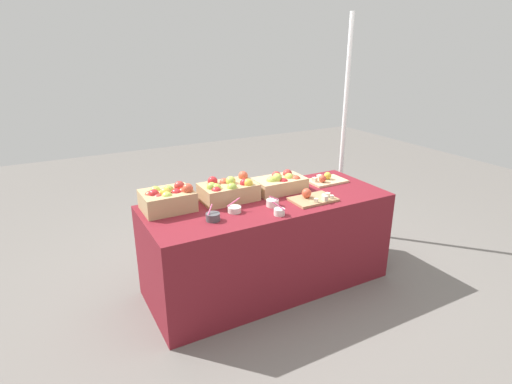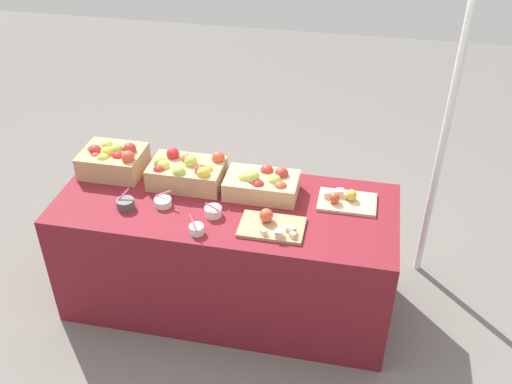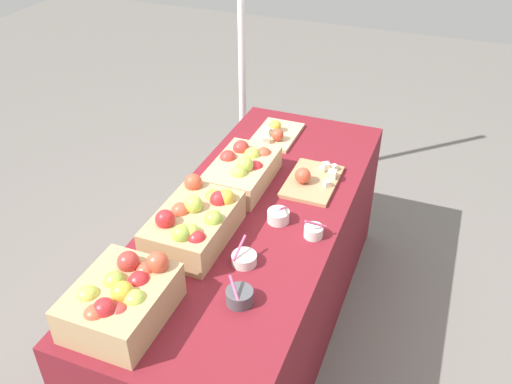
{
  "view_description": "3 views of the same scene",
  "coord_description": "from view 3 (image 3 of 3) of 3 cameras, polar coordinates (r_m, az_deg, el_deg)",
  "views": [
    {
      "loc": [
        -1.49,
        -2.53,
        1.87
      ],
      "look_at": [
        -0.11,
        -0.01,
        0.83
      ],
      "focal_mm": 28.9,
      "sensor_mm": 36.0,
      "label": 1
    },
    {
      "loc": [
        0.69,
        -2.53,
        2.62
      ],
      "look_at": [
        0.17,
        0.04,
        0.81
      ],
      "focal_mm": 40.75,
      "sensor_mm": 36.0,
      "label": 2
    },
    {
      "loc": [
        -1.76,
        -0.7,
        2.13
      ],
      "look_at": [
        -0.06,
        -0.03,
        0.88
      ],
      "focal_mm": 38.38,
      "sensor_mm": 36.0,
      "label": 3
    }
  ],
  "objects": [
    {
      "name": "sample_bowl_mid",
      "position": [
        2.07,
        -1.26,
        -6.96
      ],
      "size": [
        0.1,
        0.1,
        0.1
      ],
      "color": "silver",
      "rests_on": "table"
    },
    {
      "name": "sample_bowl_extra",
      "position": [
        1.92,
        -1.74,
        -10.81
      ],
      "size": [
        0.1,
        0.1,
        0.11
      ],
      "color": "#4C4C51",
      "rests_on": "table"
    },
    {
      "name": "apple_crate_middle",
      "position": [
        2.16,
        -6.38,
        -3.15
      ],
      "size": [
        0.42,
        0.27,
        0.18
      ],
      "color": "tan",
      "rests_on": "table"
    },
    {
      "name": "table",
      "position": [
        2.59,
        -0.23,
        -8.51
      ],
      "size": [
        1.9,
        0.76,
        0.74
      ],
      "primitive_type": "cube",
      "color": "maroon",
      "rests_on": "ground_plane"
    },
    {
      "name": "apple_crate_left",
      "position": [
        1.88,
        -13.83,
        -10.8
      ],
      "size": [
        0.36,
        0.29,
        0.2
      ],
      "color": "tan",
      "rests_on": "table"
    },
    {
      "name": "sample_bowl_near",
      "position": [
        2.2,
        6.02,
        -4.1
      ],
      "size": [
        0.09,
        0.09,
        0.1
      ],
      "color": "silver",
      "rests_on": "table"
    },
    {
      "name": "ground_plane",
      "position": [
        2.85,
        -0.21,
        -13.98
      ],
      "size": [
        10.0,
        10.0,
        0.0
      ],
      "primitive_type": "plane",
      "color": "slate"
    },
    {
      "name": "tent_pole",
      "position": [
        3.35,
        -1.51,
        15.8
      ],
      "size": [
        0.04,
        0.04,
        2.13
      ],
      "primitive_type": "cylinder",
      "color": "white",
      "rests_on": "ground_plane"
    },
    {
      "name": "apple_crate_right",
      "position": [
        2.5,
        -1.36,
        2.32
      ],
      "size": [
        0.41,
        0.25,
        0.17
      ],
      "color": "tan",
      "rests_on": "table"
    },
    {
      "name": "cutting_board_back",
      "position": [
        2.9,
        2.08,
        6.12
      ],
      "size": [
        0.32,
        0.21,
        0.08
      ],
      "color": "#D1B284",
      "rests_on": "table"
    },
    {
      "name": "cutting_board_front",
      "position": [
        2.52,
        5.82,
        1.3
      ],
      "size": [
        0.34,
        0.22,
        0.09
      ],
      "color": "tan",
      "rests_on": "table"
    },
    {
      "name": "sample_bowl_far",
      "position": [
        2.27,
        2.35,
        -2.52
      ],
      "size": [
        0.09,
        0.09,
        0.09
      ],
      "color": "silver",
      "rests_on": "table"
    }
  ]
}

